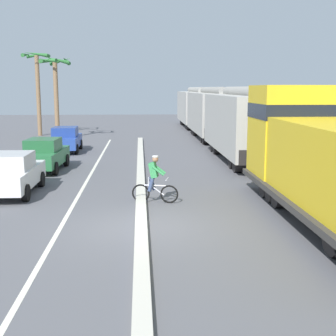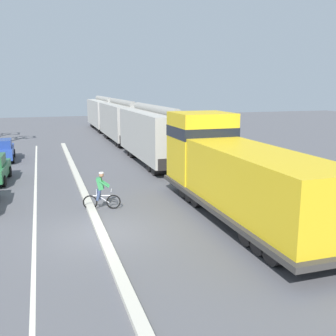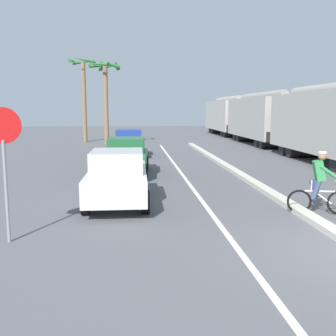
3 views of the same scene
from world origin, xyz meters
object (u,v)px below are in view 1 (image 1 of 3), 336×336
at_px(hopper_car_middle, 212,113).
at_px(hopper_car_trailing, 195,107).
at_px(parked_car_green, 44,154).
at_px(cyclist, 154,180).
at_px(parked_car_blue, 66,139).
at_px(palm_tree_near, 38,77).
at_px(hopper_car_lead, 243,124).
at_px(locomotive, 328,163).
at_px(palm_tree_far, 55,78).
at_px(parked_car_white, 12,173).

height_order(hopper_car_middle, hopper_car_trailing, same).
xyz_separation_m(parked_car_green, cyclist, (5.30, -6.99, 0.00)).
height_order(hopper_car_trailing, parked_car_green, hopper_car_trailing).
bearing_deg(cyclist, parked_car_blue, 110.80).
bearing_deg(parked_car_green, palm_tree_near, 102.40).
bearing_deg(parked_car_blue, hopper_car_lead, -22.41).
distance_m(parked_car_blue, palm_tree_near, 12.15).
relative_size(locomotive, cyclist, 6.77).
height_order(hopper_car_trailing, palm_tree_near, palm_tree_near).
bearing_deg(parked_car_green, hopper_car_middle, 53.34).
bearing_deg(hopper_car_trailing, hopper_car_lead, -90.00).
bearing_deg(parked_car_blue, parked_car_green, -89.79).
bearing_deg(locomotive, cyclist, 154.58).
relative_size(parked_car_green, palm_tree_near, 0.60).
xyz_separation_m(parked_car_blue, palm_tree_far, (-1.86, 7.57, 4.09)).
bearing_deg(parked_car_green, parked_car_white, -92.09).
distance_m(parked_car_white, parked_car_blue, 12.29).
xyz_separation_m(cyclist, palm_tree_far, (-7.18, 21.59, 4.09)).
bearing_deg(cyclist, parked_car_green, 127.15).
relative_size(hopper_car_lead, palm_tree_near, 1.48).
height_order(hopper_car_lead, parked_car_blue, hopper_car_lead).
bearing_deg(hopper_car_lead, palm_tree_far, 136.24).
distance_m(hopper_car_middle, parked_car_blue, 12.91).
bearing_deg(hopper_car_trailing, cyclist, -99.17).
relative_size(hopper_car_trailing, palm_tree_far, 1.61).
relative_size(hopper_car_trailing, palm_tree_near, 1.48).
xyz_separation_m(hopper_car_middle, cyclist, (-5.30, -21.24, -1.26)).
bearing_deg(locomotive, palm_tree_far, 117.38).
bearing_deg(hopper_car_lead, locomotive, -90.00).
distance_m(parked_car_blue, cyclist, 15.00).
height_order(hopper_car_lead, parked_car_green, hopper_car_lead).
bearing_deg(hopper_car_middle, hopper_car_lead, -90.00).
distance_m(hopper_car_lead, cyclist, 11.07).
height_order(locomotive, palm_tree_far, palm_tree_far).
xyz_separation_m(locomotive, hopper_car_trailing, (0.00, 35.36, 0.28)).
xyz_separation_m(hopper_car_middle, hopper_car_trailing, (0.00, 11.60, 0.00)).
relative_size(parked_car_white, palm_tree_near, 0.59).
bearing_deg(hopper_car_middle, cyclist, -104.02).
xyz_separation_m(hopper_car_lead, palm_tree_near, (-14.51, 15.12, 2.91)).
xyz_separation_m(hopper_car_lead, hopper_car_middle, (0.00, 11.60, 0.00)).
bearing_deg(palm_tree_far, cyclist, -71.60).
xyz_separation_m(hopper_car_trailing, parked_car_white, (-10.79, -31.11, -1.26)).
height_order(locomotive, hopper_car_trailing, locomotive).
distance_m(locomotive, cyclist, 5.95).
xyz_separation_m(locomotive, palm_tree_near, (-14.51, 27.27, 3.19)).
bearing_deg(palm_tree_far, parked_car_blue, -76.22).
xyz_separation_m(parked_car_white, palm_tree_far, (-1.69, 19.86, 4.09)).
xyz_separation_m(hopper_car_trailing, palm_tree_near, (-14.51, -8.08, 2.91)).
bearing_deg(cyclist, parked_car_white, 162.50).
bearing_deg(hopper_car_trailing, parked_car_green, -112.30).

